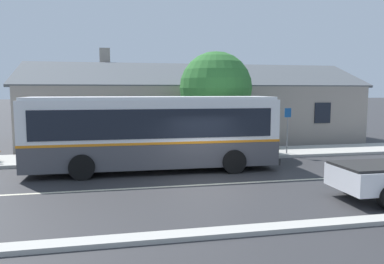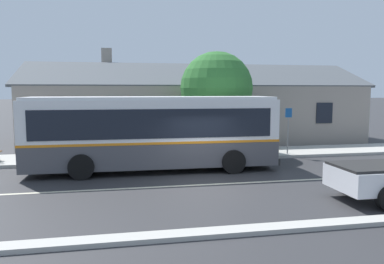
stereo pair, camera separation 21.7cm
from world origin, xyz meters
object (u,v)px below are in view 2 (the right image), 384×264
at_px(transit_bus, 153,131).
at_px(bench_down_street, 66,151).
at_px(bus_stop_sign, 288,125).
at_px(street_tree_primary, 216,88).

bearing_deg(transit_bus, bench_down_street, 147.26).
xyz_separation_m(transit_bus, bus_stop_sign, (7.22, 2.09, -0.07)).
relative_size(bench_down_street, bus_stop_sign, 0.69).
bearing_deg(bus_stop_sign, bench_down_street, 177.66).
bearing_deg(bench_down_street, transit_bus, -32.74).
bearing_deg(bench_down_street, street_tree_primary, 8.68).
relative_size(bench_down_street, street_tree_primary, 0.30).
bearing_deg(transit_bus, bus_stop_sign, 16.15).
relative_size(street_tree_primary, bus_stop_sign, 2.31).
xyz_separation_m(transit_bus, bench_down_street, (-3.97, 2.55, -1.14)).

